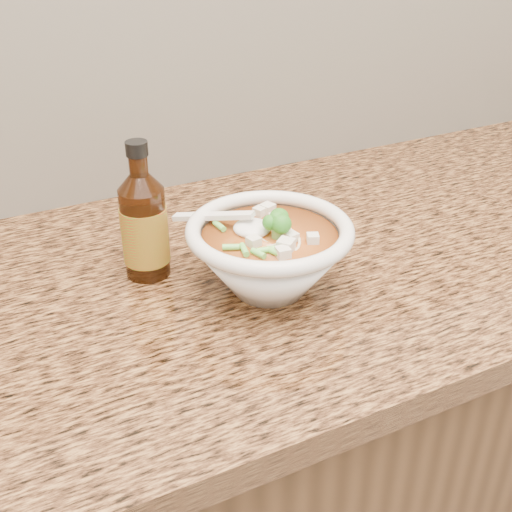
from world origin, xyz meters
name	(u,v)px	position (x,y,z in m)	size (l,w,h in m)	color
cabinet	(247,483)	(0.00, 1.68, 0.43)	(4.00, 0.65, 0.86)	#331F0F
counter_slab	(245,274)	(0.00, 1.68, 0.88)	(4.00, 0.68, 0.04)	olive
soup_bowl	(269,256)	(0.00, 1.60, 0.95)	(0.22, 0.22, 0.12)	white
hot_sauce_bottle	(144,227)	(-0.13, 1.71, 0.97)	(0.07, 0.07, 0.20)	#3A1A07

